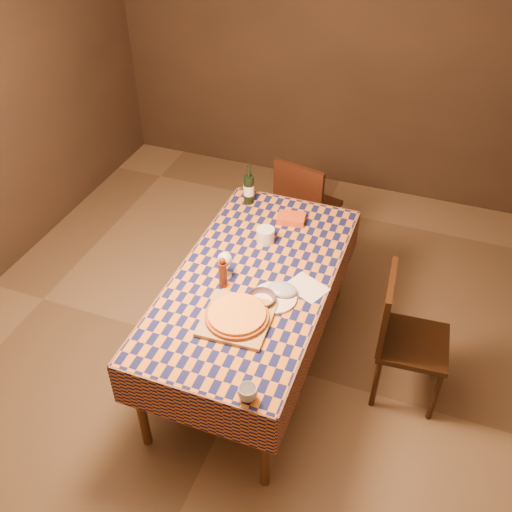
% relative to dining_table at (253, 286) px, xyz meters
% --- Properties ---
extents(room, '(5.00, 5.10, 2.70)m').
position_rel_dining_table_xyz_m(room, '(0.00, 0.00, 0.66)').
color(room, brown).
rests_on(room, ground).
extents(dining_table, '(0.94, 1.84, 0.77)m').
position_rel_dining_table_xyz_m(dining_table, '(0.00, 0.00, 0.00)').
color(dining_table, brown).
rests_on(dining_table, ground).
extents(cutting_board, '(0.40, 0.40, 0.02)m').
position_rel_dining_table_xyz_m(cutting_board, '(0.04, -0.38, 0.09)').
color(cutting_board, '#A6834E').
rests_on(cutting_board, dining_table).
extents(pizza, '(0.42, 0.42, 0.04)m').
position_rel_dining_table_xyz_m(pizza, '(0.04, -0.38, 0.12)').
color(pizza, '#9B4719').
rests_on(pizza, cutting_board).
extents(pepper_mill, '(0.06, 0.06, 0.21)m').
position_rel_dining_table_xyz_m(pepper_mill, '(-0.14, -0.13, 0.18)').
color(pepper_mill, '#502212').
rests_on(pepper_mill, dining_table).
extents(bowl, '(0.18, 0.18, 0.05)m').
position_rel_dining_table_xyz_m(bowl, '(0.12, -0.19, 0.10)').
color(bowl, '#58414A').
rests_on(bowl, dining_table).
extents(wine_glass, '(0.09, 0.09, 0.18)m').
position_rel_dining_table_xyz_m(wine_glass, '(-0.16, -0.05, 0.20)').
color(wine_glass, silver).
rests_on(wine_glass, dining_table).
extents(wine_bottle, '(0.09, 0.09, 0.30)m').
position_rel_dining_table_xyz_m(wine_bottle, '(-0.32, 0.76, 0.19)').
color(wine_bottle, black).
rests_on(wine_bottle, dining_table).
extents(deli_tub, '(0.13, 0.13, 0.10)m').
position_rel_dining_table_xyz_m(deli_tub, '(-0.05, 0.36, 0.13)').
color(deli_tub, silver).
rests_on(deli_tub, dining_table).
extents(takeout_container, '(0.20, 0.16, 0.05)m').
position_rel_dining_table_xyz_m(takeout_container, '(0.04, 0.64, 0.10)').
color(takeout_container, '#C5481A').
rests_on(takeout_container, dining_table).
extents(white_plate, '(0.34, 0.34, 0.02)m').
position_rel_dining_table_xyz_m(white_plate, '(0.18, -0.14, 0.08)').
color(white_plate, white).
rests_on(white_plate, dining_table).
extents(tumbler, '(0.11, 0.11, 0.08)m').
position_rel_dining_table_xyz_m(tumbler, '(0.29, -0.85, 0.12)').
color(tumbler, silver).
rests_on(tumbler, dining_table).
extents(flour_patch, '(0.28, 0.26, 0.00)m').
position_rel_dining_table_xyz_m(flour_patch, '(0.33, 0.02, 0.08)').
color(flour_patch, white).
rests_on(flour_patch, dining_table).
extents(flour_bag, '(0.19, 0.14, 0.05)m').
position_rel_dining_table_xyz_m(flour_bag, '(0.21, -0.07, 0.10)').
color(flour_bag, '#9AA6C6').
rests_on(flour_bag, dining_table).
extents(chair_far, '(0.50, 0.51, 0.93)m').
position_rel_dining_table_xyz_m(chair_far, '(-0.02, 1.22, -0.17)').
color(chair_far, black).
rests_on(chair_far, ground).
extents(chair_right, '(0.46, 0.45, 0.93)m').
position_rel_dining_table_xyz_m(chair_right, '(0.93, 0.10, -0.17)').
color(chair_right, black).
rests_on(chair_right, ground).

